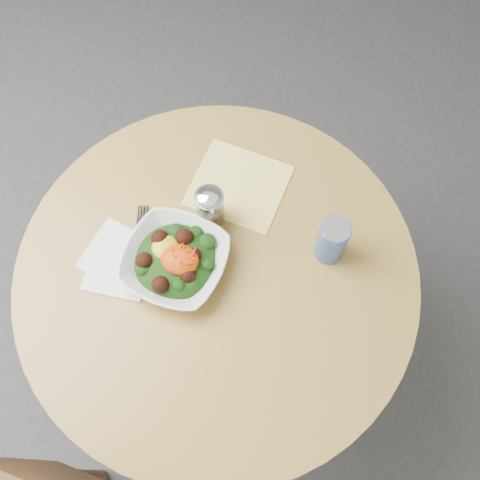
# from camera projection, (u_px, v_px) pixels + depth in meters

# --- Properties ---
(ground) EXTENTS (6.00, 6.00, 0.00)m
(ground) POSITION_uv_depth(u_px,v_px,m) (225.00, 345.00, 1.87)
(ground) COLOR #2F2F32
(ground) RESTS_ON ground
(table) EXTENTS (0.90, 0.90, 0.75)m
(table) POSITION_uv_depth(u_px,v_px,m) (220.00, 297.00, 1.36)
(table) COLOR black
(table) RESTS_ON ground
(cloth_napkin) EXTENTS (0.23, 0.22, 0.00)m
(cloth_napkin) POSITION_uv_depth(u_px,v_px,m) (239.00, 185.00, 1.27)
(cloth_napkin) COLOR yellow
(cloth_napkin) RESTS_ON table
(paper_napkins) EXTENTS (0.17, 0.18, 0.00)m
(paper_napkins) POSITION_uv_depth(u_px,v_px,m) (118.00, 261.00, 1.19)
(paper_napkins) COLOR white
(paper_napkins) RESTS_ON table
(salad_bowl) EXTENTS (0.25, 0.25, 0.08)m
(salad_bowl) POSITION_uv_depth(u_px,v_px,m) (175.00, 260.00, 1.16)
(salad_bowl) COLOR silver
(salad_bowl) RESTS_ON table
(fork) EXTENTS (0.06, 0.19, 0.00)m
(fork) POSITION_uv_depth(u_px,v_px,m) (139.00, 240.00, 1.21)
(fork) COLOR black
(fork) RESTS_ON table
(spice_shaker) EXTENTS (0.07, 0.07, 0.12)m
(spice_shaker) POSITION_uv_depth(u_px,v_px,m) (210.00, 207.00, 1.18)
(spice_shaker) COLOR silver
(spice_shaker) RESTS_ON table
(beverage_can) EXTENTS (0.07, 0.07, 0.13)m
(beverage_can) POSITION_uv_depth(u_px,v_px,m) (332.00, 241.00, 1.15)
(beverage_can) COLOR navy
(beverage_can) RESTS_ON table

